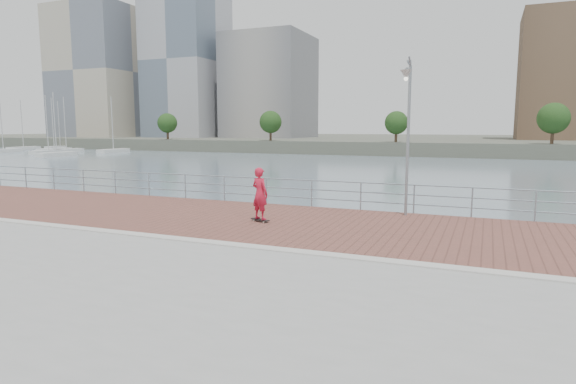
% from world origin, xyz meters
% --- Properties ---
extents(water, '(400.00, 400.00, 0.00)m').
position_xyz_m(water, '(0.00, 0.00, -2.00)').
color(water, slate).
rests_on(water, ground).
extents(seawall, '(40.00, 24.00, 2.00)m').
position_xyz_m(seawall, '(0.00, -5.00, -1.00)').
color(seawall, gray).
rests_on(seawall, ground).
extents(brick_lane, '(40.00, 6.80, 0.02)m').
position_xyz_m(brick_lane, '(0.00, 3.60, 0.01)').
color(brick_lane, brown).
rests_on(brick_lane, seawall).
extents(curb, '(40.00, 0.40, 0.06)m').
position_xyz_m(curb, '(0.00, 0.00, 0.03)').
color(curb, '#B7B5AD').
rests_on(curb, seawall).
extents(far_shore, '(320.00, 95.00, 2.50)m').
position_xyz_m(far_shore, '(0.00, 122.50, -0.75)').
color(far_shore, '#4C5142').
rests_on(far_shore, ground).
extents(guardrail, '(39.06, 0.06, 1.13)m').
position_xyz_m(guardrail, '(0.00, 7.00, 0.69)').
color(guardrail, '#8C9EA8').
rests_on(guardrail, brick_lane).
extents(street_lamp, '(0.40, 1.16, 5.47)m').
position_xyz_m(street_lamp, '(2.86, 6.10, 3.89)').
color(street_lamp, gray).
rests_on(street_lamp, brick_lane).
extents(skateboard, '(0.77, 0.42, 0.09)m').
position_xyz_m(skateboard, '(-1.58, 3.29, 0.09)').
color(skateboard, black).
rests_on(skateboard, brick_lane).
extents(skateboarder, '(0.76, 0.62, 1.79)m').
position_xyz_m(skateboarder, '(-1.58, 3.29, 1.00)').
color(skateboarder, red).
rests_on(skateboarder, skateboard).
extents(shoreline_trees, '(109.14, 4.96, 6.62)m').
position_xyz_m(shoreline_trees, '(-9.22, 77.00, 4.20)').
color(shoreline_trees, '#473323').
rests_on(shoreline_trees, far_shore).
extents(marina, '(29.40, 29.14, 11.33)m').
position_xyz_m(marina, '(-80.11, 62.03, -1.49)').
color(marina, silver).
rests_on(marina, water).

